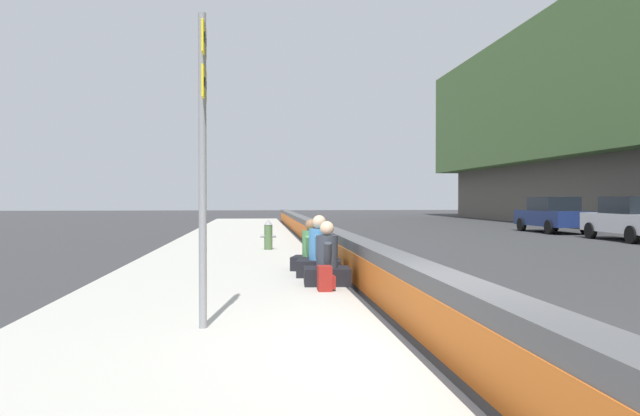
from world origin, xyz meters
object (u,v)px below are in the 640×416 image
object	(u,v)px
route_sign_post	(203,147)
seated_person_rear	(311,254)
backpack	(325,279)
fire_hydrant	(268,234)
parked_car_midline	(552,215)
seated_person_middle	(319,257)
parked_car_fourth	(632,219)
seated_person_foreground	(327,265)

from	to	relation	value
route_sign_post	seated_person_rear	world-z (taller)	route_sign_post
backpack	fire_hydrant	bearing A→B (deg)	5.34
seated_person_rear	parked_car_midline	size ratio (longest dim) A/B	0.23
seated_person_middle	backpack	bearing A→B (deg)	177.17
parked_car_fourth	parked_car_midline	size ratio (longest dim) A/B	1.01
seated_person_foreground	fire_hydrant	bearing A→B (deg)	6.66
seated_person_middle	backpack	xyz separation A→B (m)	(-1.87, 0.09, -0.17)
seated_person_foreground	parked_car_midline	bearing A→B (deg)	-36.29
fire_hydrant	seated_person_foreground	bearing A→B (deg)	-173.34
route_sign_post	seated_person_rear	distance (m)	6.12
route_sign_post	seated_person_foreground	xyz separation A→B (m)	(3.40, -1.82, -1.73)
parked_car_midline	parked_car_fourth	bearing A→B (deg)	-177.69
route_sign_post	backpack	bearing A→B (deg)	-32.40
seated_person_middle	parked_car_midline	xyz separation A→B (m)	(16.31, -12.85, 0.36)
seated_person_foreground	parked_car_fourth	distance (m)	17.48
parked_car_midline	seated_person_middle	bearing A→B (deg)	141.77
seated_person_middle	fire_hydrant	bearing A→B (deg)	7.76
parked_car_midline	fire_hydrant	bearing A→B (deg)	126.30
route_sign_post	parked_car_midline	bearing A→B (deg)	-35.06
seated_person_rear	parked_car_fourth	xyz separation A→B (m)	(9.38, -13.16, 0.39)
route_sign_post	seated_person_rear	bearing A→B (deg)	-17.20
seated_person_middle	backpack	world-z (taller)	seated_person_middle
fire_hydrant	parked_car_midline	world-z (taller)	parked_car_midline
route_sign_post	seated_person_foreground	distance (m)	4.23
seated_person_foreground	seated_person_middle	xyz separation A→B (m)	(1.17, 0.01, 0.02)
backpack	parked_car_midline	world-z (taller)	parked_car_midline
route_sign_post	seated_person_middle	size ratio (longest dim) A/B	3.08
fire_hydrant	seated_person_foreground	xyz separation A→B (m)	(-7.42, -0.87, -0.11)
seated_person_foreground	parked_car_midline	size ratio (longest dim) A/B	0.24
seated_person_rear	seated_person_foreground	bearing A→B (deg)	-177.87
seated_person_rear	parked_car_fourth	bearing A→B (deg)	-54.50
route_sign_post	seated_person_foreground	bearing A→B (deg)	-28.12
parked_car_midline	route_sign_post	bearing A→B (deg)	144.94
route_sign_post	fire_hydrant	bearing A→B (deg)	-5.03
seated_person_rear	parked_car_midline	bearing A→B (deg)	-40.22
fire_hydrant	parked_car_fourth	bearing A→B (deg)	-73.34
fire_hydrant	parked_car_midline	distance (m)	17.00
seated_person_middle	seated_person_rear	size ratio (longest dim) A/B	1.11
parked_car_fourth	seated_person_foreground	bearing A→B (deg)	131.55
fire_hydrant	seated_person_rear	bearing A→B (deg)	-171.45
backpack	parked_car_fourth	xyz separation A→B (m)	(12.29, -13.18, 0.53)
fire_hydrant	seated_person_rear	xyz separation A→B (m)	(-5.21, -0.78, -0.12)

